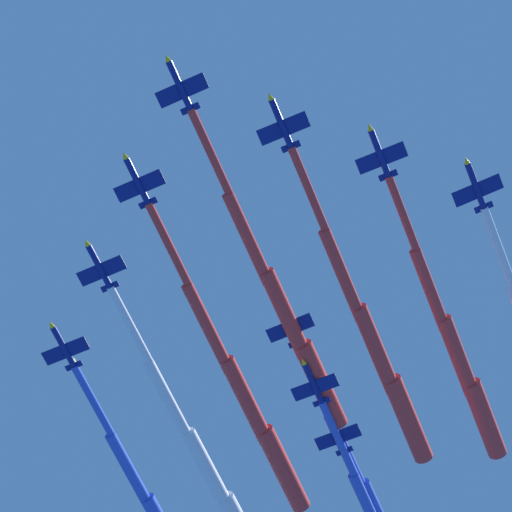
# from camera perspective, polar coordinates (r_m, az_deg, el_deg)

# --- Properties ---
(jet_lead) EXTENTS (8.41, 73.56, 3.72)m
(jet_lead) POSITION_cam_1_polar(r_m,az_deg,el_deg) (176.15, 1.80, -3.46)
(jet_lead) COLOR navy
(jet_port_inner) EXTENTS (8.41, 73.36, 3.68)m
(jet_port_inner) POSITION_cam_1_polar(r_m,az_deg,el_deg) (177.78, 6.92, -5.41)
(jet_port_inner) COLOR navy
(jet_starboard_inner) EXTENTS (8.42, 75.27, 3.70)m
(jet_starboard_inner) POSITION_cam_1_polar(r_m,az_deg,el_deg) (182.56, -0.41, -8.35)
(jet_starboard_inner) COLOR navy
(jet_port_mid) EXTENTS (8.41, 68.03, 3.67)m
(jet_port_mid) POSITION_cam_1_polar(r_m,az_deg,el_deg) (183.35, 11.43, -5.66)
(jet_port_mid) COLOR navy
(jet_starboard_mid) EXTENTS (8.43, 74.97, 3.68)m
(jet_starboard_mid) POSITION_cam_1_polar(r_m,az_deg,el_deg) (191.72, -2.62, -12.15)
(jet_starboard_mid) COLOR navy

